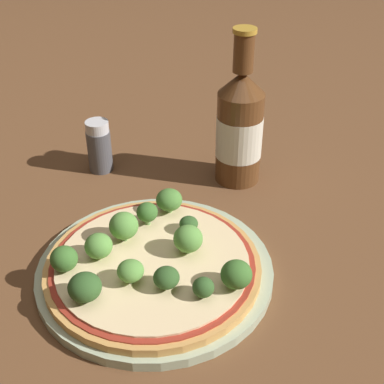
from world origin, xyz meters
name	(u,v)px	position (x,y,z in m)	size (l,w,h in m)	color
ground_plane	(149,258)	(0.00, 0.00, 0.00)	(3.00, 3.00, 0.00)	brown
plate	(155,270)	(0.01, -0.03, 0.01)	(0.27, 0.27, 0.01)	#A3B293
pizza	(153,265)	(0.01, -0.03, 0.02)	(0.24, 0.24, 0.01)	tan
broccoli_floret_0	(189,224)	(0.05, 0.02, 0.04)	(0.02, 0.02, 0.02)	#6B8E51
broccoli_floret_1	(85,287)	(-0.05, -0.10, 0.04)	(0.03, 0.03, 0.03)	#6B8E51
broccoli_floret_2	(166,278)	(0.03, -0.07, 0.04)	(0.03, 0.03, 0.03)	#6B8E51
broccoli_floret_3	(124,225)	(-0.03, 0.00, 0.05)	(0.03, 0.03, 0.04)	#6B8E51
broccoli_floret_4	(188,239)	(0.05, -0.01, 0.05)	(0.03, 0.03, 0.03)	#6B8E51
broccoli_floret_5	(131,271)	(-0.01, -0.07, 0.04)	(0.03, 0.03, 0.03)	#6B8E51
broccoli_floret_6	(64,259)	(-0.08, -0.06, 0.04)	(0.03, 0.03, 0.03)	#6B8E51
broccoli_floret_7	(236,274)	(0.10, -0.06, 0.04)	(0.03, 0.03, 0.03)	#6B8E51
broccoli_floret_8	(147,212)	(-0.01, 0.03, 0.04)	(0.03, 0.03, 0.03)	#6B8E51
broccoli_floret_9	(203,287)	(0.07, -0.08, 0.04)	(0.02, 0.02, 0.02)	#6B8E51
broccoli_floret_10	(169,200)	(0.02, 0.06, 0.04)	(0.03, 0.03, 0.03)	#6B8E51
broccoli_floret_11	(99,246)	(-0.05, -0.03, 0.04)	(0.03, 0.03, 0.03)	#6B8E51
beer_bottle	(240,127)	(0.10, 0.19, 0.08)	(0.06, 0.06, 0.22)	#563319
pepper_shaker	(99,146)	(-0.10, 0.19, 0.04)	(0.04, 0.04, 0.08)	#4C4C51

